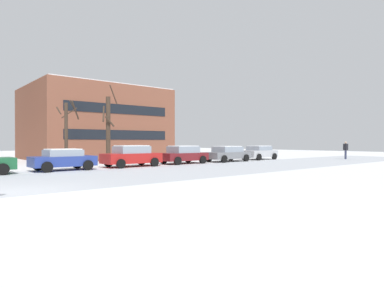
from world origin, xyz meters
The scene contains 11 objects.
ground_plane centered at (0.00, 0.00, 0.00)m, with size 120.00×120.00×0.00m, color white.
road_surface centered at (0.00, 3.03, 0.00)m, with size 80.00×8.06×0.00m.
parked_car_blue centered at (4.34, 8.08, 0.70)m, with size 3.83×2.01×1.36m.
parked_car_red centered at (9.20, 8.08, 0.78)m, with size 4.22×2.06×1.54m.
parked_car_maroon centered at (14.06, 8.23, 0.75)m, with size 4.06×2.12×1.48m.
parked_car_gray centered at (18.92, 7.91, 0.72)m, with size 4.46×2.16×1.41m.
parked_car_silver centered at (23.79, 8.20, 0.72)m, with size 3.87×2.13×1.40m.
pedestrian_crossing centered at (31.10, 2.91, 1.06)m, with size 0.49×0.46×1.81m.
tree_far_right centered at (9.25, 11.97, 2.84)m, with size 1.32×1.32×6.30m.
tree_far_mid centered at (5.51, 10.80, 2.53)m, with size 1.57×1.81×4.68m.
building_far_right centered at (12.10, 21.15, 3.71)m, with size 13.12×11.39×7.43m.
Camera 1 is at (-2.79, -13.00, 1.81)m, focal length 31.04 mm.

